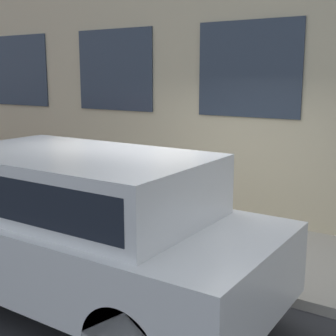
% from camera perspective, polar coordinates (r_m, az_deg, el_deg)
% --- Properties ---
extents(ground_plane, '(80.00, 80.00, 0.00)m').
position_cam_1_polar(ground_plane, '(6.15, 0.13, -12.80)').
color(ground_plane, '#2D2D30').
extents(sidewalk, '(2.31, 60.00, 0.12)m').
position_cam_1_polar(sidewalk, '(7.05, 5.32, -9.08)').
color(sidewalk, '#A8A093').
rests_on(sidewalk, ground_plane).
extents(fire_hydrant, '(0.30, 0.42, 0.81)m').
position_cam_1_polar(fire_hydrant, '(6.23, 2.79, -7.23)').
color(fire_hydrant, '#2D7260').
rests_on(fire_hydrant, sidewalk).
extents(person, '(0.33, 0.22, 1.34)m').
position_cam_1_polar(person, '(6.66, -2.59, -2.46)').
color(person, '#998466').
rests_on(person, sidewalk).
extents(parked_truck_white_near, '(1.89, 4.60, 1.72)m').
position_cam_1_polar(parked_truck_white_near, '(5.15, -11.57, -6.05)').
color(parked_truck_white_near, black).
rests_on(parked_truck_white_near, ground_plane).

